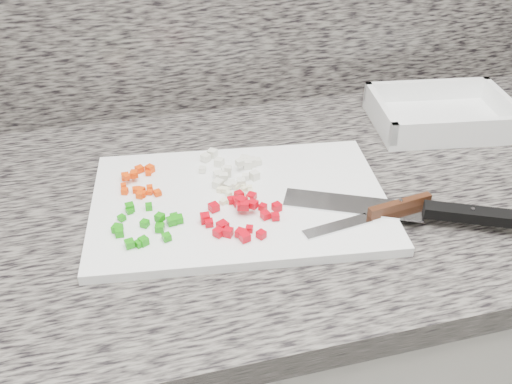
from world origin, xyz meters
TOP-DOWN VIEW (x-y plane):
  - cabinet at (0.00, 1.44)m, footprint 3.92×0.62m
  - countertop at (0.00, 1.44)m, footprint 3.96×0.64m
  - cutting_board at (-0.06, 1.41)m, footprint 0.47×0.34m
  - carrot_pile at (-0.20, 1.48)m, footprint 0.06×0.09m
  - onion_pile at (-0.06, 1.48)m, footprint 0.10×0.12m
  - green_pepper_pile at (-0.20, 1.37)m, footprint 0.10×0.10m
  - red_pepper_pile at (-0.07, 1.35)m, footprint 0.12×0.11m
  - garlic_pile at (-0.07, 1.41)m, footprint 0.06×0.05m
  - chef_knife at (0.19, 1.30)m, footprint 0.31×0.17m
  - paring_knife at (0.13, 1.31)m, footprint 0.20×0.05m
  - tray at (0.36, 1.56)m, footprint 0.27×0.21m

SIDE VIEW (x-z plane):
  - cabinet at x=0.00m, z-range 0.00..0.86m
  - countertop at x=0.00m, z-range 0.86..0.90m
  - cutting_board at x=-0.06m, z-range 0.90..0.91m
  - tray at x=0.36m, z-range 0.89..0.94m
  - garlic_pile at x=-0.07m, z-range 0.91..0.92m
  - chef_knife at x=0.19m, z-range 0.91..0.93m
  - green_pepper_pile at x=-0.20m, z-range 0.91..0.93m
  - paring_knife at x=0.13m, z-range 0.91..0.93m
  - carrot_pile at x=-0.20m, z-range 0.91..0.93m
  - onion_pile at x=-0.06m, z-range 0.91..0.93m
  - red_pepper_pile at x=-0.07m, z-range 0.91..0.93m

